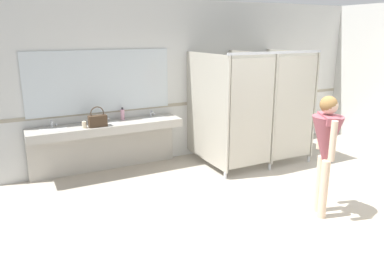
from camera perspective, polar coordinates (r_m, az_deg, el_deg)
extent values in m
cube|color=#B2A899|center=(5.46, 17.52, -12.77)|extent=(7.76, 6.51, 0.10)
cube|color=silver|center=(7.35, 1.79, 7.55)|extent=(7.76, 0.12, 2.98)
cube|color=#9E937F|center=(7.36, 2.00, 4.08)|extent=(7.76, 0.01, 0.06)
cube|color=#B2ADA3|center=(6.41, -13.01, 0.08)|extent=(2.58, 0.53, 0.14)
cube|color=#B2ADA3|center=(6.74, -13.27, -3.19)|extent=(2.58, 0.08, 0.76)
cube|color=beige|center=(6.23, -20.61, -0.72)|extent=(0.42, 0.29, 0.11)
cylinder|color=silver|center=(6.41, -20.93, 0.62)|extent=(0.04, 0.04, 0.11)
cylinder|color=silver|center=(6.34, -20.90, 0.91)|extent=(0.03, 0.11, 0.03)
sphere|color=silver|center=(6.43, -20.30, 0.50)|extent=(0.04, 0.04, 0.04)
cube|color=beige|center=(6.38, -12.95, 0.19)|extent=(0.42, 0.29, 0.11)
cylinder|color=silver|center=(6.55, -13.46, 1.48)|extent=(0.04, 0.04, 0.11)
cylinder|color=silver|center=(6.48, -13.36, 1.77)|extent=(0.03, 0.11, 0.03)
sphere|color=silver|center=(6.58, -12.87, 1.35)|extent=(0.04, 0.04, 0.04)
cube|color=beige|center=(6.63, -5.74, 1.04)|extent=(0.42, 0.29, 0.11)
cylinder|color=silver|center=(6.79, -6.41, 2.27)|extent=(0.04, 0.04, 0.11)
cylinder|color=silver|center=(6.73, -6.25, 2.55)|extent=(0.03, 0.11, 0.03)
sphere|color=silver|center=(6.83, -5.88, 2.14)|extent=(0.04, 0.04, 0.04)
cube|color=silver|center=(6.53, -13.99, 7.01)|extent=(2.48, 0.02, 1.06)
cube|color=#B2AD9E|center=(6.52, 2.22, 3.02)|extent=(0.03, 1.47, 1.93)
cylinder|color=silver|center=(6.26, 5.18, -7.36)|extent=(0.05, 0.05, 0.12)
cube|color=#B2AD9E|center=(7.02, 8.92, 3.69)|extent=(0.03, 1.47, 1.93)
cylinder|color=silver|center=(6.78, 11.93, -5.87)|extent=(0.05, 0.05, 0.12)
cube|color=#B2AD9E|center=(7.60, 14.67, 4.23)|extent=(0.03, 1.47, 1.93)
cylinder|color=silver|center=(7.38, 17.63, -4.55)|extent=(0.05, 0.05, 0.12)
cube|color=#B2AD9E|center=(6.19, 9.22, 2.20)|extent=(0.86, 0.03, 1.83)
cube|color=#B2AD9E|center=(6.78, 15.64, 2.93)|extent=(0.86, 0.05, 1.83)
cube|color=#B7BABF|center=(6.35, 13.08, 11.32)|extent=(1.93, 0.04, 0.04)
cylinder|color=beige|center=(5.34, 19.18, -8.22)|extent=(0.11, 0.11, 0.80)
cylinder|color=beige|center=(5.19, 19.75, -8.98)|extent=(0.11, 0.11, 0.80)
cone|color=#994C56|center=(5.06, 20.06, -2.08)|extent=(0.54, 0.54, 0.69)
cube|color=#994C56|center=(4.98, 20.37, 1.37)|extent=(0.35, 0.46, 0.10)
cylinder|color=beige|center=(5.26, 19.34, -0.39)|extent=(0.08, 0.08, 0.51)
cylinder|color=beige|center=(4.81, 21.03, -1.91)|extent=(0.08, 0.08, 0.51)
sphere|color=beige|center=(4.95, 20.54, 3.27)|extent=(0.22, 0.22, 0.22)
sphere|color=olive|center=(4.94, 20.45, 3.44)|extent=(0.22, 0.22, 0.22)
cube|color=#3F2D1E|center=(6.20, -14.42, 1.06)|extent=(0.29, 0.14, 0.19)
torus|color=#3F2D1E|center=(6.18, -14.50, 2.26)|extent=(0.22, 0.02, 0.22)
cylinder|color=#D899B2|center=(6.60, -10.72, 2.07)|extent=(0.07, 0.07, 0.18)
cylinder|color=black|center=(6.58, -10.77, 3.01)|extent=(0.03, 0.03, 0.04)
cylinder|color=beige|center=(6.17, -16.38, 0.49)|extent=(0.07, 0.07, 0.11)
cylinder|color=#B7BABF|center=(5.02, 8.26, -14.06)|extent=(0.14, 0.14, 0.01)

